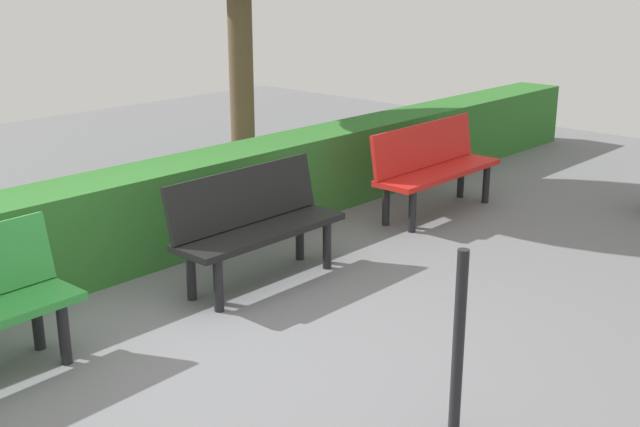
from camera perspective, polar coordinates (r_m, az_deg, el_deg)
name	(u,v)px	position (r m, az deg, el deg)	size (l,w,h in m)	color
ground_plane	(219,351)	(5.12, -7.25, -9.73)	(16.42, 16.42, 0.00)	slate
bench_red	(433,164)	(7.79, 8.09, 3.52)	(1.57, 0.46, 0.86)	red
bench_black	(255,221)	(6.01, -4.68, -0.55)	(1.43, 0.46, 0.86)	black
hedge_row	(181,206)	(6.82, -9.90, 0.53)	(12.42, 0.56, 0.76)	#2D6B28
railing_post_mid	(458,343)	(4.12, 9.86, -9.10)	(0.06, 0.06, 1.00)	black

